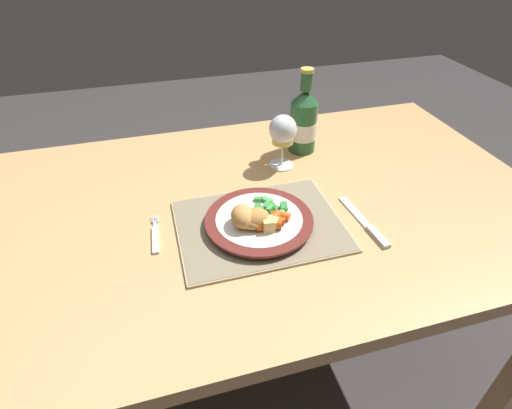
% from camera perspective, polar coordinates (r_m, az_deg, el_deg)
% --- Properties ---
extents(ground_plane, '(6.00, 6.00, 0.00)m').
position_cam_1_polar(ground_plane, '(1.53, -1.80, -22.76)').
color(ground_plane, '#383333').
extents(dining_table, '(1.53, 0.85, 0.74)m').
position_cam_1_polar(dining_table, '(1.01, -2.51, -3.77)').
color(dining_table, tan).
rests_on(dining_table, ground).
extents(placemat, '(0.36, 0.28, 0.01)m').
position_cam_1_polar(placemat, '(0.89, 0.52, -2.98)').
color(placemat, tan).
rests_on(placemat, dining_table).
extents(dinner_plate, '(0.24, 0.24, 0.02)m').
position_cam_1_polar(dinner_plate, '(0.88, 0.44, -2.38)').
color(dinner_plate, white).
rests_on(dinner_plate, placemat).
extents(breaded_croquettes, '(0.09, 0.08, 0.05)m').
position_cam_1_polar(breaded_croquettes, '(0.85, -1.04, -1.93)').
color(breaded_croquettes, tan).
rests_on(breaded_croquettes, dinner_plate).
extents(green_beans_pile, '(0.08, 0.08, 0.02)m').
position_cam_1_polar(green_beans_pile, '(0.90, 2.11, -0.35)').
color(green_beans_pile, '#338438').
rests_on(green_beans_pile, dinner_plate).
extents(glazed_carrots, '(0.09, 0.06, 0.02)m').
position_cam_1_polar(glazed_carrots, '(0.85, 2.25, -2.40)').
color(glazed_carrots, '#CC5119').
rests_on(glazed_carrots, dinner_plate).
extents(fork, '(0.02, 0.13, 0.01)m').
position_cam_1_polar(fork, '(0.89, -14.18, -4.48)').
color(fork, silver).
rests_on(fork, dining_table).
extents(table_knife, '(0.03, 0.19, 0.01)m').
position_cam_1_polar(table_knife, '(0.93, 15.60, -2.86)').
color(table_knife, silver).
rests_on(table_knife, dining_table).
extents(wine_glass, '(0.07, 0.07, 0.15)m').
position_cam_1_polar(wine_glass, '(1.06, 3.85, 10.26)').
color(wine_glass, silver).
rests_on(wine_glass, dining_table).
extents(bottle, '(0.08, 0.08, 0.24)m').
position_cam_1_polar(bottle, '(1.15, 6.78, 11.70)').
color(bottle, '#23562D').
rests_on(bottle, dining_table).
extents(roast_potatoes, '(0.05, 0.04, 0.03)m').
position_cam_1_polar(roast_potatoes, '(0.84, 1.61, -2.75)').
color(roast_potatoes, '#E5BC66').
rests_on(roast_potatoes, dinner_plate).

